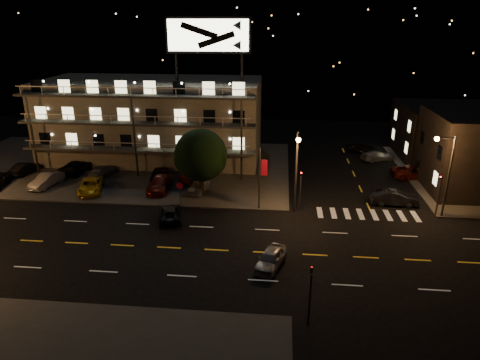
# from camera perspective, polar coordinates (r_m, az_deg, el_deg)

# --- Properties ---
(ground) EXTENTS (140.00, 140.00, 0.00)m
(ground) POSITION_cam_1_polar(r_m,az_deg,el_deg) (35.93, -6.33, -9.11)
(ground) COLOR black
(ground) RESTS_ON ground
(curb_nw) EXTENTS (44.00, 24.00, 0.15)m
(curb_nw) POSITION_cam_1_polar(r_m,az_deg,el_deg) (57.41, -16.07, 1.87)
(curb_nw) COLOR #393936
(curb_nw) RESTS_ON ground
(curb_ne) EXTENTS (16.00, 24.00, 0.15)m
(curb_ne) POSITION_cam_1_polar(r_m,az_deg,el_deg) (58.23, 28.63, 0.36)
(curb_ne) COLOR #393936
(curb_ne) RESTS_ON ground
(motel) EXTENTS (28.00, 13.80, 18.10)m
(motel) POSITION_cam_1_polar(r_m,az_deg,el_deg) (58.24, -11.47, 7.93)
(motel) COLOR gray
(motel) RESTS_ON ground
(side_bldg_back) EXTENTS (14.06, 12.00, 7.00)m
(side_bldg_back) POSITION_cam_1_polar(r_m,az_deg,el_deg) (64.44, 26.56, 5.67)
(side_bldg_back) COLOR black
(side_bldg_back) RESTS_ON ground
(hill_backdrop) EXTENTS (120.00, 25.00, 24.00)m
(hill_backdrop) POSITION_cam_1_polar(r_m,az_deg,el_deg) (100.26, -1.85, 17.08)
(hill_backdrop) COLOR black
(hill_backdrop) RESTS_ON ground
(streetlight_nc) EXTENTS (0.44, 1.92, 8.00)m
(streetlight_nc) POSITION_cam_1_polar(r_m,az_deg,el_deg) (40.50, 7.56, 2.04)
(streetlight_nc) COLOR #2D2D30
(streetlight_nc) RESTS_ON ground
(streetlight_ne) EXTENTS (1.92, 0.44, 8.00)m
(streetlight_ne) POSITION_cam_1_polar(r_m,az_deg,el_deg) (43.56, 25.77, 1.45)
(streetlight_ne) COLOR #2D2D30
(streetlight_ne) RESTS_ON ground
(signal_nw) EXTENTS (0.20, 0.27, 4.60)m
(signal_nw) POSITION_cam_1_polar(r_m,az_deg,el_deg) (41.86, 8.07, -0.84)
(signal_nw) COLOR #2D2D30
(signal_nw) RESTS_ON ground
(signal_sw) EXTENTS (0.20, 0.27, 4.60)m
(signal_sw) POSITION_cam_1_polar(r_m,az_deg,el_deg) (26.78, 9.35, -14.21)
(signal_sw) COLOR #2D2D30
(signal_sw) RESTS_ON ground
(signal_ne) EXTENTS (0.27, 0.20, 4.60)m
(signal_ne) POSITION_cam_1_polar(r_m,az_deg,el_deg) (44.45, 25.05, -1.37)
(signal_ne) COLOR #2D2D30
(signal_ne) RESTS_ON ground
(banner_north) EXTENTS (0.83, 0.16, 6.40)m
(banner_north) POSITION_cam_1_polar(r_m,az_deg,el_deg) (41.46, 2.73, 0.40)
(banner_north) COLOR #2D2D30
(banner_north) RESTS_ON ground
(stop_sign) EXTENTS (0.91, 0.11, 2.61)m
(stop_sign) POSITION_cam_1_polar(r_m,az_deg,el_deg) (43.35, -8.03, -1.29)
(stop_sign) COLOR #2D2D30
(stop_sign) RESTS_ON ground
(tree) EXTENTS (5.70, 5.49, 7.18)m
(tree) POSITION_cam_1_polar(r_m,az_deg,el_deg) (44.51, -5.32, 3.11)
(tree) COLOR black
(tree) RESTS_ON curb_nw
(lot_car_1) EXTENTS (2.44, 4.70, 1.47)m
(lot_car_1) POSITION_cam_1_polar(r_m,az_deg,el_deg) (52.54, -24.39, 0.00)
(lot_car_1) COLOR gray
(lot_car_1) RESTS_ON curb_nw
(lot_car_2) EXTENTS (3.46, 5.31, 1.36)m
(lot_car_2) POSITION_cam_1_polar(r_m,az_deg,el_deg) (49.11, -19.27, -0.73)
(lot_car_2) COLOR #C19A12
(lot_car_2) RESTS_ON curb_nw
(lot_car_3) EXTENTS (2.30, 5.29, 1.52)m
(lot_car_3) POSITION_cam_1_polar(r_m,az_deg,el_deg) (47.63, -10.62, -0.44)
(lot_car_3) COLOR #59150C
(lot_car_3) RESTS_ON curb_nw
(lot_car_4) EXTENTS (2.22, 4.06, 1.31)m
(lot_car_4) POSITION_cam_1_polar(r_m,az_deg,el_deg) (46.49, -5.56, -0.84)
(lot_car_4) COLOR gray
(lot_car_4) RESTS_ON curb_nw
(lot_car_5) EXTENTS (2.04, 4.21, 1.33)m
(lot_car_5) POSITION_cam_1_polar(r_m,az_deg,el_deg) (58.02, -26.76, 1.39)
(lot_car_5) COLOR black
(lot_car_5) RESTS_ON curb_nw
(lot_car_6) EXTENTS (3.23, 5.55, 1.45)m
(lot_car_6) POSITION_cam_1_polar(r_m,az_deg,el_deg) (55.99, -20.88, 1.70)
(lot_car_6) COLOR black
(lot_car_6) RESTS_ON curb_nw
(lot_car_7) EXTENTS (2.55, 4.61, 1.26)m
(lot_car_7) POSITION_cam_1_polar(r_m,az_deg,el_deg) (53.67, -17.83, 1.18)
(lot_car_7) COLOR gray
(lot_car_7) RESTS_ON curb_nw
(lot_car_8) EXTENTS (2.00, 4.35, 1.45)m
(lot_car_8) POSITION_cam_1_polar(r_m,az_deg,el_deg) (51.05, -10.65, 0.96)
(lot_car_8) COLOR black
(lot_car_8) RESTS_ON curb_nw
(lot_car_9) EXTENTS (3.06, 4.61, 1.44)m
(lot_car_9) POSITION_cam_1_polar(r_m,az_deg,el_deg) (49.97, -6.02, 0.77)
(lot_car_9) COLOR #59150C
(lot_car_9) RESTS_ON curb_nw
(side_car_0) EXTENTS (4.68, 1.74, 1.53)m
(side_car_0) POSITION_cam_1_polar(r_m,az_deg,el_deg) (46.16, 19.89, -2.25)
(side_car_0) COLOR black
(side_car_0) RESTS_ON ground
(side_car_1) EXTENTS (5.67, 3.19, 1.50)m
(side_car_1) POSITION_cam_1_polar(r_m,az_deg,el_deg) (54.88, 22.25, 1.00)
(side_car_1) COLOR #59150C
(side_car_1) RESTS_ON ground
(side_car_2) EXTENTS (4.91, 3.38, 1.32)m
(side_car_2) POSITION_cam_1_polar(r_m,az_deg,el_deg) (60.10, 17.86, 3.10)
(side_car_2) COLOR gray
(side_car_2) RESTS_ON ground
(side_car_3) EXTENTS (3.94, 1.60, 1.34)m
(side_car_3) POSITION_cam_1_polar(r_m,az_deg,el_deg) (63.33, 15.75, 4.20)
(side_car_3) COLOR black
(side_car_3) RESTS_ON ground
(road_car_east) EXTENTS (2.74, 4.31, 1.36)m
(road_car_east) POSITION_cam_1_polar(r_m,az_deg,el_deg) (33.17, 4.12, -10.39)
(road_car_east) COLOR gray
(road_car_east) RESTS_ON ground
(road_car_west) EXTENTS (3.07, 4.76, 1.22)m
(road_car_west) POSITION_cam_1_polar(r_m,az_deg,el_deg) (41.03, -9.32, -4.35)
(road_car_west) COLOR black
(road_car_west) RESTS_ON ground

